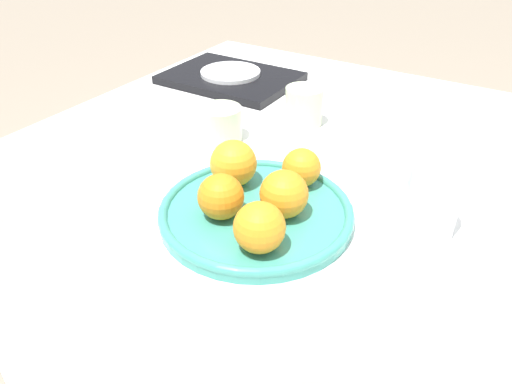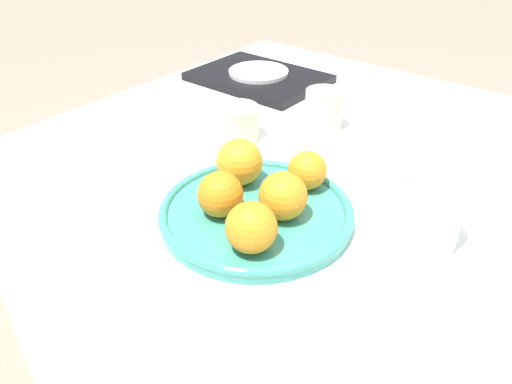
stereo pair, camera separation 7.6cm
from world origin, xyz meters
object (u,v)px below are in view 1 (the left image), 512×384
Objects in this scene: fruit_platter at (256,212)px; cup_0 at (304,106)px; orange_0 at (233,163)px; side_plate at (230,73)px; serving_tray at (231,78)px; orange_1 at (284,194)px; orange_3 at (259,227)px; orange_4 at (301,168)px; water_glass at (432,199)px; cup_1 at (220,123)px; orange_2 at (221,197)px.

fruit_platter is 0.37m from cup_0.
side_plate is at bearing 124.95° from orange_0.
fruit_platter is 3.77× the size of cup_0.
orange_0 is (-0.07, 0.05, 0.04)m from fruit_platter.
fruit_platter reaches higher than serving_tray.
orange_1 reaches higher than serving_tray.
cup_0 is at bearing 94.97° from orange_0.
orange_0 is 0.51× the size of side_plate.
cup_0 is (-0.15, 0.43, -0.01)m from orange_3.
orange_4 reaches higher than serving_tray.
fruit_platter is 4.19× the size of orange_3.
side_plate is (-0.61, 0.37, -0.04)m from water_glass.
orange_3 is 0.70m from side_plate.
orange_1 is 1.02× the size of orange_3.
side_plate is 1.78× the size of cup_1.
orange_4 is 0.75× the size of cup_1.
serving_tray is (-0.61, 0.37, -0.05)m from water_glass.
serving_tray is at bearing 120.84° from cup_1.
fruit_platter is 3.52× the size of cup_1.
serving_tray is 3.76× the size of cup_1.
orange_2 is at bearing -80.89° from cup_0.
orange_0 is 0.24× the size of serving_tray.
orange_2 is 0.22× the size of serving_tray.
orange_3 is 0.61× the size of water_glass.
orange_0 is 0.10m from orange_2.
cup_1 is at bearing -125.41° from cup_0.
orange_4 is 0.25m from cup_1.
fruit_platter is at bearing 124.73° from orange_3.
orange_0 is 1.11× the size of orange_2.
cup_0 is at bearing 116.37° from orange_4.
orange_1 is 0.21m from water_glass.
serving_tray is 0.31m from cup_0.
orange_4 reaches higher than cup_1.
orange_3 reaches higher than serving_tray.
orange_3 is 1.13× the size of orange_4.
water_glass reaches higher than orange_4.
cup_1 is (-0.25, 0.19, -0.02)m from orange_1.
orange_1 is at bearing 97.48° from orange_3.
fruit_platter is 0.29m from cup_1.
orange_4 is at bearing 67.61° from orange_2.
orange_4 is (0.06, 0.15, -0.00)m from orange_2.
side_plate is 0.30m from cup_0.
cup_1 is (-0.14, 0.15, -0.02)m from orange_0.
cup_1 is at bearing -59.16° from serving_tray.
orange_1 reaches higher than orange_4.
orange_0 reaches higher than orange_2.
orange_0 reaches higher than serving_tray.
water_glass reaches higher than orange_1.
side_plate is (-0.30, 0.43, -0.03)m from orange_0.
fruit_platter is at bearing -32.47° from orange_0.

